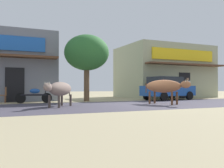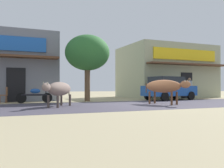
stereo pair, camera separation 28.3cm
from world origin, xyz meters
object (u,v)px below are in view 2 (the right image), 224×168
parked_hatchback_car (169,88)px  cafe_chair_by_doorway (4,94)px  cow_far_dark (164,86)px  parked_motorcycle (35,95)px  pedestrian_by_shop (189,86)px  cow_near_brown (59,89)px  roadside_tree (87,53)px

parked_hatchback_car → cafe_chair_by_doorway: bearing=176.3°
parked_hatchback_car → cow_far_dark: parked_hatchback_car is taller
parked_motorcycle → cafe_chair_by_doorway: (-1.61, 0.67, 0.05)m
cafe_chair_by_doorway → pedestrian_by_shop: bearing=1.8°
parked_motorcycle → cow_near_brown: size_ratio=0.86×
roadside_tree → cow_near_brown: size_ratio=1.87×
roadside_tree → parked_motorcycle: 4.29m
roadside_tree → parked_hatchback_car: 6.24m
parked_motorcycle → cow_near_brown: 3.30m
roadside_tree → cow_far_dark: 5.67m
parked_motorcycle → cafe_chair_by_doorway: 1.74m
parked_motorcycle → pedestrian_by_shop: 11.92m
parked_hatchback_car → cafe_chair_by_doorway: size_ratio=4.48×
parked_hatchback_car → parked_motorcycle: size_ratio=2.08×
cow_far_dark → pedestrian_by_shop: 7.41m
roadside_tree → cow_near_brown: roadside_tree is taller
parked_motorcycle → parked_hatchback_car: bearing=-0.2°
parked_hatchback_car → cow_near_brown: size_ratio=1.79×
cow_near_brown → cow_far_dark: 5.43m
cow_near_brown → pedestrian_by_shop: size_ratio=1.39×
cow_near_brown → cafe_chair_by_doorway: size_ratio=2.50×
roadside_tree → cow_near_brown: 5.18m
roadside_tree → cow_far_dark: roadside_tree is taller
cafe_chair_by_doorway → cow_far_dark: bearing=-29.1°
roadside_tree → cow_far_dark: size_ratio=1.57×
cafe_chair_by_doorway → roadside_tree: bearing=0.4°
cafe_chair_by_doorway → parked_motorcycle: bearing=-22.6°
roadside_tree → pedestrian_by_shop: roadside_tree is taller
parked_hatchback_car → cafe_chair_by_doorway: 10.70m
parked_hatchback_car → parked_motorcycle: parked_hatchback_car is taller
pedestrian_by_shop → cafe_chair_by_doorway: bearing=-178.2°
cow_near_brown → cafe_chair_by_doorway: 4.55m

